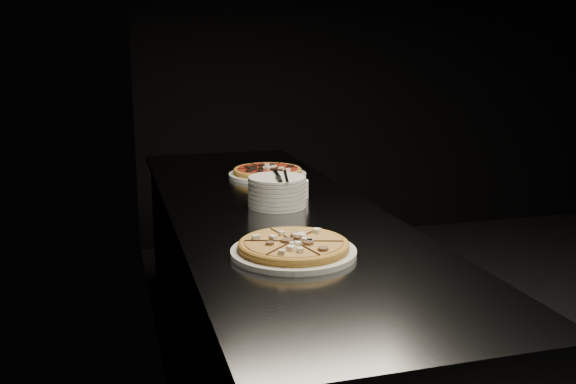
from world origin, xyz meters
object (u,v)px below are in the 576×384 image
object	(u,v)px
plate_stack	(277,191)
counter	(273,325)
cutlery	(280,177)
pizza_tomato	(268,172)
pizza_mushroom	(294,247)
ramekin	(298,188)

from	to	relation	value
plate_stack	counter	bearing A→B (deg)	-160.01
counter	cutlery	xyz separation A→B (m)	(0.03, -0.01, 0.57)
pizza_tomato	plate_stack	size ratio (longest dim) A/B	1.68
pizza_tomato	plate_stack	xyz separation A→B (m)	(-0.09, -0.52, 0.03)
counter	plate_stack	world-z (taller)	plate_stack
pizza_mushroom	plate_stack	bearing A→B (deg)	79.84
pizza_mushroom	pizza_tomato	size ratio (longest dim) A/B	1.12
counter	pizza_mushroom	bearing A→B (deg)	-98.18
pizza_tomato	plate_stack	bearing A→B (deg)	-100.36
plate_stack	cutlery	xyz separation A→B (m)	(0.01, -0.02, 0.06)
plate_stack	pizza_mushroom	bearing A→B (deg)	-100.16
counter	pizza_mushroom	world-z (taller)	pizza_mushroom
pizza_tomato	cutlery	world-z (taller)	cutlery
counter	ramekin	world-z (taller)	ramekin
cutlery	ramekin	world-z (taller)	cutlery
pizza_mushroom	ramekin	xyz separation A→B (m)	(0.21, 0.66, 0.01)
pizza_tomato	plate_stack	distance (m)	0.53
pizza_tomato	counter	bearing A→B (deg)	-102.36
plate_stack	ramekin	xyz separation A→B (m)	(0.11, 0.11, -0.02)
pizza_mushroom	pizza_tomato	world-z (taller)	pizza_mushroom
pizza_tomato	ramekin	world-z (taller)	ramekin
ramekin	pizza_mushroom	bearing A→B (deg)	-107.89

